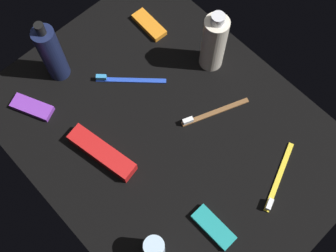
{
  "coord_description": "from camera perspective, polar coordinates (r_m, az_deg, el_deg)",
  "views": [
    {
      "loc": [
        -27.83,
        26.21,
        93.9
      ],
      "look_at": [
        0.0,
        0.0,
        3.0
      ],
      "focal_mm": 44.41,
      "sensor_mm": 36.0,
      "label": 1
    }
  ],
  "objects": [
    {
      "name": "snack_bar_orange",
      "position": [
        1.16,
        -2.61,
        13.71
      ],
      "size": [
        10.58,
        4.49,
        1.5
      ],
      "primitive_type": "cube",
      "rotation": [
        0.0,
        0.0,
        -0.05
      ],
      "color": "orange",
      "rests_on": "ground_plane"
    },
    {
      "name": "deodorant_stick",
      "position": [
        0.9,
        -1.87,
        -16.43
      ],
      "size": [
        4.38,
        4.38,
        8.77
      ],
      "primitive_type": "cylinder",
      "color": "silver",
      "rests_on": "ground_plane"
    },
    {
      "name": "toothbrush_brown",
      "position": [
        1.03,
        5.98,
        1.78
      ],
      "size": [
        7.6,
        17.22,
        2.1
      ],
      "color": "brown",
      "rests_on": "ground_plane"
    },
    {
      "name": "toothpaste_box_red",
      "position": [
        0.99,
        -9.05,
        -3.63
      ],
      "size": [
        18.11,
        7.61,
        3.2
      ],
      "primitive_type": "cube",
      "rotation": [
        0.0,
        0.0,
        0.19
      ],
      "color": "red",
      "rests_on": "ground_plane"
    },
    {
      "name": "toothbrush_blue",
      "position": [
        1.07,
        -5.7,
        6.37
      ],
      "size": [
        13.56,
        13.6,
        2.1
      ],
      "color": "blue",
      "rests_on": "ground_plane"
    },
    {
      "name": "lotion_bottle",
      "position": [
        1.05,
        -15.7,
        9.58
      ],
      "size": [
        5.38,
        5.38,
        19.98
      ],
      "color": "#161E40",
      "rests_on": "ground_plane"
    },
    {
      "name": "toothbrush_yellow",
      "position": [
        1.0,
        14.85,
        -7.2
      ],
      "size": [
        7.79,
        17.16,
        2.1
      ],
      "color": "yellow",
      "rests_on": "ground_plane"
    },
    {
      "name": "snack_bar_purple",
      "position": [
        1.09,
        -18.15,
        2.47
      ],
      "size": [
        11.12,
        7.98,
        1.5
      ],
      "primitive_type": "cube",
      "rotation": [
        0.0,
        0.0,
        0.43
      ],
      "color": "purple",
      "rests_on": "ground_plane"
    },
    {
      "name": "ground_plane",
      "position": [
        1.02,
        0.0,
        -0.78
      ],
      "size": [
        84.0,
        64.0,
        1.2
      ],
      "primitive_type": "cube",
      "color": "black"
    },
    {
      "name": "bodywash_bottle",
      "position": [
        1.04,
        6.3,
        11.32
      ],
      "size": [
        6.03,
        6.03,
        18.97
      ],
      "color": "silver",
      "rests_on": "ground_plane"
    },
    {
      "name": "snack_bar_teal",
      "position": [
        0.95,
        6.28,
        -13.64
      ],
      "size": [
        10.44,
        4.11,
        1.5
      ],
      "primitive_type": "cube",
      "rotation": [
        0.0,
        0.0,
        0.01
      ],
      "color": "teal",
      "rests_on": "ground_plane"
    }
  ]
}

